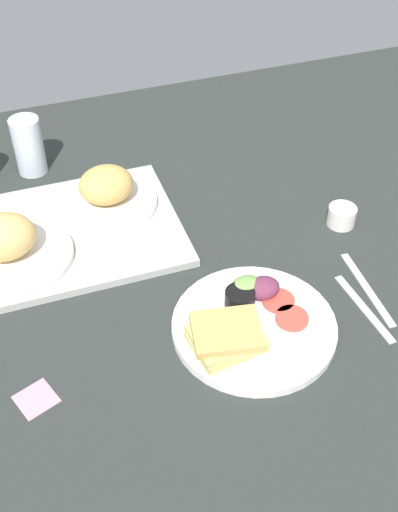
% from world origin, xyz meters
% --- Properties ---
extents(ground_plane, '(1.90, 1.50, 0.03)m').
position_xyz_m(ground_plane, '(0.00, 0.00, -0.01)').
color(ground_plane, '#282D2B').
extents(serving_tray, '(0.45, 0.33, 0.02)m').
position_xyz_m(serving_tray, '(-0.20, 0.21, 0.01)').
color(serving_tray, '#B2B2AD').
rests_on(serving_tray, ground_plane).
extents(bread_plate_near, '(0.22, 0.22, 0.09)m').
position_xyz_m(bread_plate_near, '(-0.30, 0.16, 0.05)').
color(bread_plate_near, white).
rests_on(bread_plate_near, serving_tray).
extents(bread_plate_far, '(0.20, 0.20, 0.09)m').
position_xyz_m(bread_plate_far, '(-0.10, 0.26, 0.05)').
color(bread_plate_far, white).
rests_on(bread_plate_far, serving_tray).
extents(plate_with_salad, '(0.28, 0.28, 0.05)m').
position_xyz_m(plate_with_salad, '(0.05, -0.13, 0.02)').
color(plate_with_salad, white).
rests_on(plate_with_salad, ground_plane).
extents(drinking_glass, '(0.06, 0.06, 0.13)m').
position_xyz_m(drinking_glass, '(-0.22, 0.46, 0.06)').
color(drinking_glass, silver).
rests_on(drinking_glass, ground_plane).
extents(espresso_cup, '(0.06, 0.06, 0.04)m').
position_xyz_m(espresso_cup, '(0.34, 0.07, 0.02)').
color(espresso_cup, silver).
rests_on(espresso_cup, ground_plane).
extents(fork, '(0.02, 0.17, 0.01)m').
position_xyz_m(fork, '(0.26, -0.15, 0.00)').
color(fork, '#B7B7BC').
rests_on(fork, ground_plane).
extents(knife, '(0.03, 0.19, 0.01)m').
position_xyz_m(knife, '(0.29, -0.11, 0.00)').
color(knife, '#B7B7BC').
rests_on(knife, ground_plane).
extents(sticky_note, '(0.07, 0.07, 0.00)m').
position_xyz_m(sticky_note, '(-0.31, -0.15, 0.00)').
color(sticky_note, pink).
rests_on(sticky_note, ground_plane).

